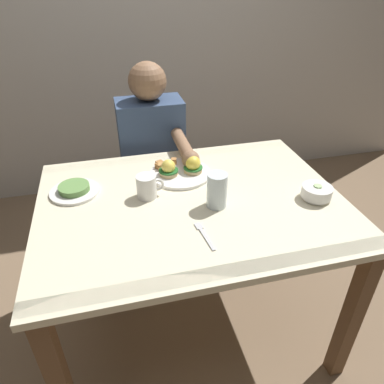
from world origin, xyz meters
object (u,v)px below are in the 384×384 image
(fruit_bowl, at_px, (317,192))
(water_glass_near, at_px, (217,193))
(dining_table, at_px, (192,222))
(fork, at_px, (204,234))
(coffee_mug, at_px, (147,186))
(diner_person, at_px, (154,156))
(side_plate, at_px, (74,190))
(eggs_benedict_plate, at_px, (181,170))

(fruit_bowl, height_order, water_glass_near, water_glass_near)
(dining_table, bearing_deg, fork, -93.04)
(dining_table, xyz_separation_m, coffee_mug, (-0.17, 0.07, 0.16))
(diner_person, bearing_deg, fork, -86.32)
(fork, xyz_separation_m, water_glass_near, (0.10, 0.16, 0.06))
(dining_table, height_order, coffee_mug, coffee_mug)
(side_plate, relative_size, diner_person, 0.18)
(fruit_bowl, bearing_deg, diner_person, 127.73)
(eggs_benedict_plate, distance_m, diner_person, 0.41)
(fruit_bowl, bearing_deg, fork, -167.56)
(water_glass_near, bearing_deg, eggs_benedict_plate, 107.12)
(water_glass_near, height_order, side_plate, water_glass_near)
(eggs_benedict_plate, xyz_separation_m, fruit_bowl, (0.48, -0.32, 0.01))
(water_glass_near, bearing_deg, diner_person, 102.69)
(fruit_bowl, bearing_deg, eggs_benedict_plate, 146.58)
(dining_table, relative_size, coffee_mug, 10.78)
(coffee_mug, height_order, water_glass_near, water_glass_near)
(coffee_mug, relative_size, water_glass_near, 0.80)
(coffee_mug, relative_size, diner_person, 0.10)
(fruit_bowl, xyz_separation_m, side_plate, (-0.94, 0.28, -0.02))
(dining_table, relative_size, side_plate, 6.00)
(fork, height_order, side_plate, side_plate)
(coffee_mug, distance_m, side_plate, 0.31)
(fork, xyz_separation_m, side_plate, (-0.44, 0.39, 0.01))
(side_plate, bearing_deg, fork, -41.38)
(eggs_benedict_plate, bearing_deg, fruit_bowl, -33.42)
(coffee_mug, bearing_deg, side_plate, 160.66)
(coffee_mug, relative_size, side_plate, 0.56)
(water_glass_near, distance_m, diner_person, 0.69)
(fruit_bowl, distance_m, water_glass_near, 0.40)
(water_glass_near, bearing_deg, side_plate, 156.97)
(fruit_bowl, distance_m, coffee_mug, 0.67)
(coffee_mug, distance_m, fork, 0.33)
(eggs_benedict_plate, xyz_separation_m, fork, (-0.01, -0.43, -0.02))
(fork, distance_m, side_plate, 0.59)
(coffee_mug, xyz_separation_m, diner_person, (0.10, 0.53, -0.14))
(water_glass_near, bearing_deg, fruit_bowl, -7.28)
(dining_table, xyz_separation_m, fruit_bowl, (0.48, -0.11, 0.14))
(coffee_mug, distance_m, water_glass_near, 0.28)
(side_plate, xyz_separation_m, diner_person, (0.39, 0.43, -0.10))
(eggs_benedict_plate, distance_m, coffee_mug, 0.22)
(fork, bearing_deg, coffee_mug, 118.18)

